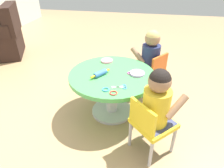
{
  "coord_description": "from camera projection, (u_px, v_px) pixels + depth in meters",
  "views": [
    {
      "loc": [
        -1.67,
        -0.32,
        1.42
      ],
      "look_at": [
        0.0,
        0.0,
        0.36
      ],
      "focal_mm": 31.64,
      "sensor_mm": 36.0,
      "label": 1
    }
  ],
  "objects": [
    {
      "name": "ground_plane",
      "position": [
        112.0,
        111.0,
        2.2
      ],
      "size": [
        10.0,
        10.0,
        0.0
      ],
      "primitive_type": "plane",
      "color": "tan"
    },
    {
      "name": "cookie_cutter_2",
      "position": [
        105.0,
        89.0,
        1.69
      ],
      "size": [
        0.06,
        0.06,
        0.01
      ],
      "primitive_type": "torus",
      "color": "#3F99D8",
      "rests_on": "craft_table"
    },
    {
      "name": "playdough_blob_0",
      "position": [
        107.0,
        61.0,
        2.17
      ],
      "size": [
        0.13,
        0.13,
        0.02
      ],
      "primitive_type": "cylinder",
      "color": "pink",
      "rests_on": "craft_table"
    },
    {
      "name": "playdough_blob_1",
      "position": [
        137.0,
        73.0,
        1.92
      ],
      "size": [
        0.14,
        0.14,
        0.02
      ],
      "primitive_type": "cylinder",
      "color": "#CC99E5",
      "rests_on": "craft_table"
    },
    {
      "name": "rolling_pin",
      "position": [
        100.0,
        73.0,
        1.89
      ],
      "size": [
        0.2,
        0.15,
        0.05
      ],
      "color": "#3F72CC",
      "rests_on": "craft_table"
    },
    {
      "name": "craft_scissors",
      "position": [
        121.0,
        87.0,
        1.73
      ],
      "size": [
        0.09,
        0.14,
        0.01
      ],
      "color": "silver",
      "rests_on": "craft_table"
    },
    {
      "name": "cookie_cutter_1",
      "position": [
        113.0,
        93.0,
        1.65
      ],
      "size": [
        0.07,
        0.07,
        0.01
      ],
      "primitive_type": "torus",
      "color": "red",
      "rests_on": "craft_table"
    },
    {
      "name": "child_chair_left",
      "position": [
        150.0,
        124.0,
        1.59
      ],
      "size": [
        0.42,
        0.42,
        0.54
      ],
      "color": "#B7B7BC",
      "rests_on": "ground"
    },
    {
      "name": "seated_child_right",
      "position": [
        151.0,
        52.0,
        2.27
      ],
      "size": [
        0.42,
        0.44,
        0.51
      ],
      "color": "#3F4772",
      "rests_on": "ground"
    },
    {
      "name": "craft_table",
      "position": [
        112.0,
        84.0,
        2.01
      ],
      "size": [
        0.86,
        0.86,
        0.48
      ],
      "color": "silver",
      "rests_on": "ground"
    },
    {
      "name": "armchair_dark",
      "position": [
        1.0,
        38.0,
        3.35
      ],
      "size": [
        0.94,
        0.95,
        0.85
      ],
      "color": "black",
      "rests_on": "ground"
    },
    {
      "name": "child_chair_right",
      "position": [
        151.0,
        71.0,
        2.36
      ],
      "size": [
        0.42,
        0.42,
        0.54
      ],
      "color": "#B7B7BC",
      "rests_on": "ground"
    },
    {
      "name": "cookie_cutter_0",
      "position": [
        130.0,
        73.0,
        1.94
      ],
      "size": [
        0.05,
        0.05,
        0.01
      ],
      "primitive_type": "torus",
      "color": "#D83FA5",
      "rests_on": "craft_table"
    },
    {
      "name": "seated_child_left",
      "position": [
        157.0,
        100.0,
        1.49
      ],
      "size": [
        0.43,
        0.43,
        0.51
      ],
      "color": "#3F4772",
      "rests_on": "ground"
    }
  ]
}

